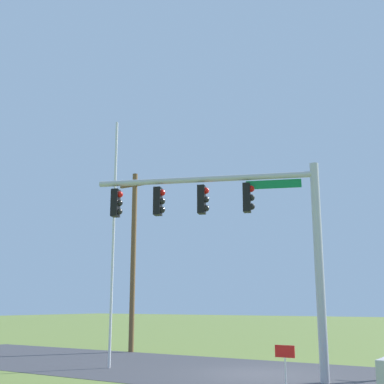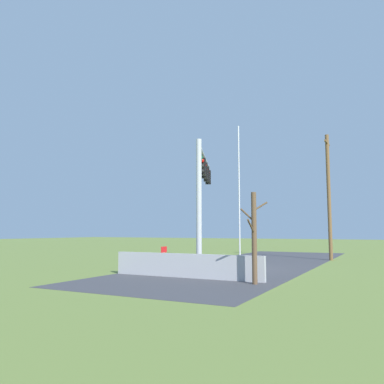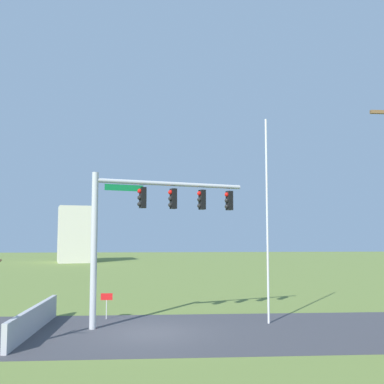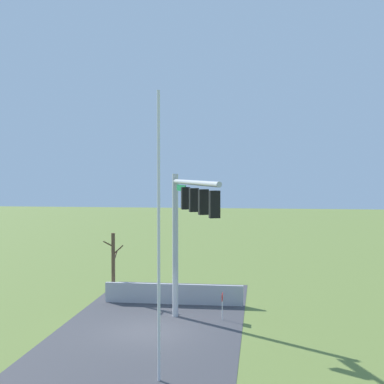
{
  "view_description": "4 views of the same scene",
  "coord_description": "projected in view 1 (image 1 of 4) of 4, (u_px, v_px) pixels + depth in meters",
  "views": [
    {
      "loc": [
        7.75,
        -16.53,
        2.31
      ],
      "look_at": [
        -1.43,
        -1.96,
        6.06
      ],
      "focal_mm": 48.1,
      "sensor_mm": 36.0,
      "label": 1
    },
    {
      "loc": [
        20.03,
        7.85,
        2.06
      ],
      "look_at": [
        -0.9,
        -2.92,
        4.43
      ],
      "focal_mm": 36.07,
      "sensor_mm": 36.0,
      "label": 2
    },
    {
      "loc": [
        -0.41,
        19.29,
        4.09
      ],
      "look_at": [
        -1.91,
        -2.89,
        6.12
      ],
      "focal_mm": 42.41,
      "sensor_mm": 36.0,
      "label": 3
    },
    {
      "loc": [
        -22.28,
        -4.74,
        6.83
      ],
      "look_at": [
        -0.69,
        -1.97,
        6.03
      ],
      "focal_mm": 49.96,
      "sensor_mm": 36.0,
      "label": 4
    }
  ],
  "objects": [
    {
      "name": "road_surface",
      "position": [
        162.0,
        366.0,
        19.29
      ],
      "size": [
        28.0,
        8.0,
        0.01
      ],
      "primitive_type": "cube",
      "color": "#3D3D42",
      "rests_on": "ground_plane"
    },
    {
      "name": "flagpole",
      "position": [
        113.0,
        239.0,
        19.76
      ],
      "size": [
        0.1,
        0.1,
        9.48
      ],
      "primitive_type": "cylinder",
      "color": "silver",
      "rests_on": "ground_plane"
    },
    {
      "name": "signal_mast",
      "position": [
        241.0,
        222.0,
        16.78
      ],
      "size": [
        7.04,
        2.84,
        6.77
      ],
      "color": "#B2B5BA",
      "rests_on": "ground_plane"
    },
    {
      "name": "utility_pole",
      "position": [
        133.0,
        256.0,
        26.08
      ],
      "size": [
        1.9,
        0.26,
        8.98
      ],
      "color": "brown",
      "rests_on": "ground_plane"
    },
    {
      "name": "ground_plane",
      "position": [
        259.0,
        374.0,
        17.21
      ],
      "size": [
        160.0,
        160.0,
        0.0
      ],
      "primitive_type": "plane",
      "color": "olive"
    },
    {
      "name": "open_sign",
      "position": [
        285.0,
        357.0,
        13.76
      ],
      "size": [
        0.56,
        0.04,
        1.22
      ],
      "color": "silver",
      "rests_on": "ground_plane"
    }
  ]
}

